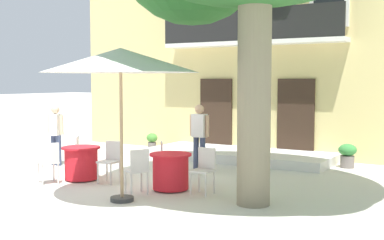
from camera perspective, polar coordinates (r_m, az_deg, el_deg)
The scene contains 16 objects.
ground_plane at distance 11.82m, azimuth -7.29°, elevation -6.57°, with size 120.00×120.00×0.00m, color beige.
building_facade at distance 17.33m, azimuth 9.80°, elevation 9.35°, with size 13.00×5.09×7.50m.
entrance_step_platform at distance 14.65m, azimuth 5.34°, elevation -3.91°, with size 5.30×2.06×0.25m, color silver.
cafe_table_near_tree at distance 11.82m, azimuth -12.28°, elevation -4.71°, with size 0.86×0.86×0.76m.
cafe_chair_near_tree_0 at distance 12.55m, azimuth -12.24°, elevation -3.55°, with size 0.56×0.56×0.91m.
cafe_chair_near_tree_1 at distance 11.51m, azimuth -15.71°, elevation -4.33°, with size 0.54×0.54×0.91m.
cafe_chair_near_tree_2 at distance 11.42m, azimuth -9.08°, elevation -4.29°, with size 0.43×0.43×0.91m.
cafe_table_middle at distance 10.52m, azimuth -2.41°, elevation -5.75°, with size 0.86×0.86×0.76m.
cafe_chair_middle_0 at distance 10.18m, azimuth 1.38°, elevation -5.31°, with size 0.40×0.40×0.91m.
cafe_chair_middle_1 at distance 11.24m, azimuth -2.87°, elevation -4.38°, with size 0.56×0.56×0.91m.
cafe_chair_middle_2 at distance 10.14m, azimuth -6.09°, elevation -5.37°, with size 0.55×0.55×0.91m.
cafe_umbrella at distance 9.49m, azimuth -8.00°, elevation 6.56°, with size 2.90×2.90×2.85m.
ground_planter_left at distance 16.06m, azimuth -4.49°, elevation -2.40°, with size 0.34×0.34×0.60m.
ground_planter_right at distance 13.76m, azimuth 16.99°, elevation -3.69°, with size 0.46×0.46×0.62m.
pedestrian_near_entrance at distance 12.40m, azimuth 0.82°, elevation -1.62°, with size 0.53×0.23×1.67m.
pedestrian_mid_plaza at distance 13.96m, azimuth -14.99°, elevation -1.27°, with size 0.53×0.40×1.59m.
Camera 1 is at (7.19, -9.11, 2.26)m, focal length 47.68 mm.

